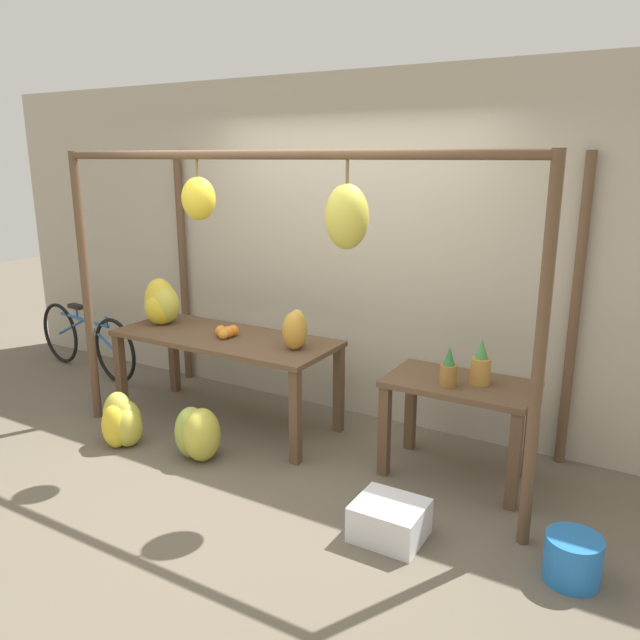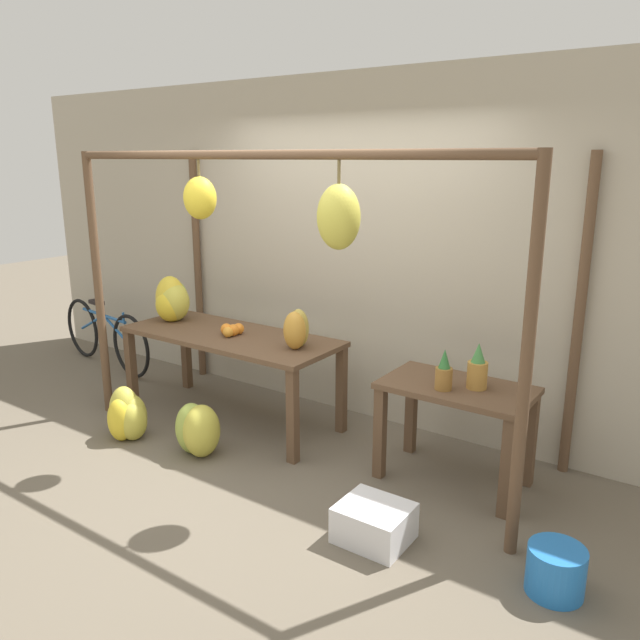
{
  "view_description": "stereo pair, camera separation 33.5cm",
  "coord_description": "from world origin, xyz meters",
  "px_view_note": "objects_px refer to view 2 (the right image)",
  "views": [
    {
      "loc": [
        2.36,
        -3.09,
        2.15
      ],
      "look_at": [
        0.15,
        0.69,
        1.0
      ],
      "focal_mm": 35.0,
      "sensor_mm": 36.0,
      "label": 1
    },
    {
      "loc": [
        2.64,
        -2.91,
        2.15
      ],
      "look_at": [
        0.15,
        0.69,
        1.0
      ],
      "focal_mm": 35.0,
      "sensor_mm": 36.0,
      "label": 2
    }
  ],
  "objects_px": {
    "orange_pile": "(232,330)",
    "banana_pile_ground_left": "(128,416)",
    "papaya_pile": "(297,330)",
    "pineapple_cluster": "(465,371)",
    "parked_bicycle": "(105,335)",
    "blue_bucket": "(556,570)",
    "banana_pile_ground_right": "(198,430)",
    "banana_pile_on_table": "(173,301)",
    "fruit_crate_white": "(374,523)"
  },
  "relations": [
    {
      "from": "orange_pile",
      "to": "banana_pile_ground_left",
      "type": "relative_size",
      "value": 0.49
    },
    {
      "from": "banana_pile_ground_left",
      "to": "papaya_pile",
      "type": "distance_m",
      "value": 1.51
    },
    {
      "from": "pineapple_cluster",
      "to": "parked_bicycle",
      "type": "bearing_deg",
      "value": 176.89
    },
    {
      "from": "orange_pile",
      "to": "blue_bucket",
      "type": "bearing_deg",
      "value": -13.32
    },
    {
      "from": "banana_pile_ground_left",
      "to": "parked_bicycle",
      "type": "xyz_separation_m",
      "value": [
        -1.6,
        1.01,
        0.16
      ]
    },
    {
      "from": "banana_pile_ground_right",
      "to": "parked_bicycle",
      "type": "xyz_separation_m",
      "value": [
        -2.27,
        0.9,
        0.14
      ]
    },
    {
      "from": "banana_pile_on_table",
      "to": "pineapple_cluster",
      "type": "relative_size",
      "value": 1.3
    },
    {
      "from": "papaya_pile",
      "to": "fruit_crate_white",
      "type": "bearing_deg",
      "value": -35.25
    },
    {
      "from": "orange_pile",
      "to": "parked_bicycle",
      "type": "xyz_separation_m",
      "value": [
        -2.08,
        0.3,
        -0.45
      ]
    },
    {
      "from": "papaya_pile",
      "to": "blue_bucket",
      "type": "bearing_deg",
      "value": -17.8
    },
    {
      "from": "banana_pile_ground_right",
      "to": "parked_bicycle",
      "type": "bearing_deg",
      "value": 158.29
    },
    {
      "from": "parked_bicycle",
      "to": "papaya_pile",
      "type": "bearing_deg",
      "value": -5.67
    },
    {
      "from": "orange_pile",
      "to": "banana_pile_ground_right",
      "type": "xyz_separation_m",
      "value": [
        0.18,
        -0.6,
        -0.6
      ]
    },
    {
      "from": "parked_bicycle",
      "to": "pineapple_cluster",
      "type": "bearing_deg",
      "value": -3.11
    },
    {
      "from": "orange_pile",
      "to": "blue_bucket",
      "type": "distance_m",
      "value": 2.93
    },
    {
      "from": "papaya_pile",
      "to": "banana_pile_on_table",
      "type": "bearing_deg",
      "value": 178.66
    },
    {
      "from": "pineapple_cluster",
      "to": "banana_pile_ground_left",
      "type": "distance_m",
      "value": 2.63
    },
    {
      "from": "pineapple_cluster",
      "to": "fruit_crate_white",
      "type": "height_order",
      "value": "pineapple_cluster"
    },
    {
      "from": "banana_pile_on_table",
      "to": "papaya_pile",
      "type": "height_order",
      "value": "banana_pile_on_table"
    },
    {
      "from": "banana_pile_on_table",
      "to": "pineapple_cluster",
      "type": "height_order",
      "value": "banana_pile_on_table"
    },
    {
      "from": "banana_pile_ground_right",
      "to": "blue_bucket",
      "type": "distance_m",
      "value": 2.59
    },
    {
      "from": "banana_pile_on_table",
      "to": "papaya_pile",
      "type": "distance_m",
      "value": 1.39
    },
    {
      "from": "blue_bucket",
      "to": "parked_bicycle",
      "type": "xyz_separation_m",
      "value": [
        -4.86,
        0.96,
        0.22
      ]
    },
    {
      "from": "banana_pile_ground_left",
      "to": "fruit_crate_white",
      "type": "height_order",
      "value": "banana_pile_ground_left"
    },
    {
      "from": "fruit_crate_white",
      "to": "banana_pile_ground_right",
      "type": "bearing_deg",
      "value": 173.4
    },
    {
      "from": "banana_pile_on_table",
      "to": "banana_pile_ground_left",
      "type": "bearing_deg",
      "value": -70.71
    },
    {
      "from": "orange_pile",
      "to": "banana_pile_ground_right",
      "type": "relative_size",
      "value": 0.49
    },
    {
      "from": "banana_pile_on_table",
      "to": "orange_pile",
      "type": "xyz_separation_m",
      "value": [
        0.75,
        -0.06,
        -0.13
      ]
    },
    {
      "from": "banana_pile_on_table",
      "to": "pineapple_cluster",
      "type": "distance_m",
      "value": 2.7
    },
    {
      "from": "blue_bucket",
      "to": "papaya_pile",
      "type": "height_order",
      "value": "papaya_pile"
    },
    {
      "from": "banana_pile_on_table",
      "to": "banana_pile_ground_right",
      "type": "bearing_deg",
      "value": -35.45
    },
    {
      "from": "papaya_pile",
      "to": "pineapple_cluster",
      "type": "bearing_deg",
      "value": 2.2
    },
    {
      "from": "pineapple_cluster",
      "to": "papaya_pile",
      "type": "relative_size",
      "value": 1.04
    },
    {
      "from": "orange_pile",
      "to": "fruit_crate_white",
      "type": "height_order",
      "value": "orange_pile"
    },
    {
      "from": "pineapple_cluster",
      "to": "banana_pile_ground_right",
      "type": "xyz_separation_m",
      "value": [
        -1.76,
        -0.68,
        -0.62
      ]
    },
    {
      "from": "banana_pile_ground_left",
      "to": "papaya_pile",
      "type": "xyz_separation_m",
      "value": [
        1.11,
        0.74,
        0.71
      ]
    },
    {
      "from": "orange_pile",
      "to": "papaya_pile",
      "type": "height_order",
      "value": "papaya_pile"
    },
    {
      "from": "orange_pile",
      "to": "banana_pile_ground_right",
      "type": "height_order",
      "value": "orange_pile"
    },
    {
      "from": "pineapple_cluster",
      "to": "parked_bicycle",
      "type": "xyz_separation_m",
      "value": [
        -4.03,
        0.22,
        -0.47
      ]
    },
    {
      "from": "banana_pile_on_table",
      "to": "parked_bicycle",
      "type": "xyz_separation_m",
      "value": [
        -1.33,
        0.24,
        -0.58
      ]
    },
    {
      "from": "parked_bicycle",
      "to": "papaya_pile",
      "type": "height_order",
      "value": "papaya_pile"
    },
    {
      "from": "banana_pile_on_table",
      "to": "orange_pile",
      "type": "bearing_deg",
      "value": -4.78
    },
    {
      "from": "fruit_crate_white",
      "to": "pineapple_cluster",
      "type": "bearing_deg",
      "value": 79.95
    },
    {
      "from": "blue_bucket",
      "to": "banana_pile_ground_right",
      "type": "bearing_deg",
      "value": 178.8
    },
    {
      "from": "banana_pile_ground_left",
      "to": "banana_pile_ground_right",
      "type": "relative_size",
      "value": 0.99
    },
    {
      "from": "papaya_pile",
      "to": "banana_pile_ground_left",
      "type": "bearing_deg",
      "value": -146.46
    },
    {
      "from": "orange_pile",
      "to": "blue_bucket",
      "type": "relative_size",
      "value": 0.7
    },
    {
      "from": "fruit_crate_white",
      "to": "parked_bicycle",
      "type": "height_order",
      "value": "parked_bicycle"
    },
    {
      "from": "banana_pile_on_table",
      "to": "banana_pile_ground_right",
      "type": "distance_m",
      "value": 1.36
    },
    {
      "from": "banana_pile_ground_right",
      "to": "blue_bucket",
      "type": "xyz_separation_m",
      "value": [
        2.59,
        -0.05,
        -0.07
      ]
    }
  ]
}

